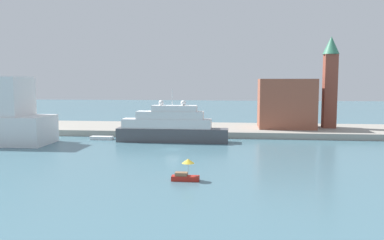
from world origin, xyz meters
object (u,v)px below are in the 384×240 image
at_px(harbor_building, 286,103).
at_px(mooring_bollard, 169,130).
at_px(large_yacht, 171,127).
at_px(person_figure, 163,124).
at_px(small_motorboat, 186,173).
at_px(bell_tower, 330,78).
at_px(work_barge, 102,138).
at_px(parked_car, 146,126).

distance_m(harbor_building, mooring_bollard, 31.79).
relative_size(large_yacht, harbor_building, 1.77).
bearing_deg(large_yacht, mooring_bollard, 102.46).
xyz_separation_m(person_figure, mooring_bollard, (3.05, -8.04, -0.34)).
bearing_deg(harbor_building, small_motorboat, -111.13).
bearing_deg(bell_tower, small_motorboat, -120.51).
height_order(person_figure, mooring_bollard, person_figure).
relative_size(small_motorboat, person_figure, 2.41).
bearing_deg(work_barge, harbor_building, 19.53).
height_order(large_yacht, harbor_building, harbor_building).
bearing_deg(harbor_building, parked_car, -169.58).
xyz_separation_m(large_yacht, small_motorboat, (7.78, -34.66, -2.20)).
height_order(large_yacht, work_barge, large_yacht).
relative_size(harbor_building, bell_tower, 0.60).
bearing_deg(harbor_building, mooring_bollard, -160.73).
xyz_separation_m(harbor_building, mooring_bollard, (-29.47, -10.30, -6.03)).
bearing_deg(work_barge, large_yacht, -5.20).
bearing_deg(small_motorboat, harbor_building, 68.87).
bearing_deg(bell_tower, mooring_bollard, -164.26).
relative_size(small_motorboat, harbor_building, 0.27).
bearing_deg(large_yacht, person_figure, 106.97).
distance_m(large_yacht, bell_tower, 44.75).
bearing_deg(large_yacht, parked_car, 127.38).
bearing_deg(work_barge, bell_tower, 16.93).
bearing_deg(small_motorboat, parked_car, 109.40).
xyz_separation_m(small_motorboat, bell_tower, (31.37, 53.22, 13.41)).
distance_m(large_yacht, harbor_building, 33.19).
bearing_deg(large_yacht, small_motorboat, -77.35).
relative_size(person_figure, mooring_bollard, 2.02).
distance_m(small_motorboat, work_barge, 43.77).
bearing_deg(parked_car, small_motorboat, -70.60).
distance_m(work_barge, parked_car, 12.75).
bearing_deg(person_figure, mooring_bollard, -69.22).
bearing_deg(small_motorboat, large_yacht, 102.65).
bearing_deg(large_yacht, harbor_building, 31.94).
xyz_separation_m(small_motorboat, harbor_building, (20.12, 52.05, 6.78)).
bearing_deg(mooring_bollard, large_yacht, -77.54).
xyz_separation_m(harbor_building, bell_tower, (11.25, 1.17, 6.62)).
bearing_deg(small_motorboat, mooring_bollard, 102.62).
height_order(small_motorboat, mooring_bollard, small_motorboat).
xyz_separation_m(small_motorboat, parked_car, (-15.99, 45.41, 1.02)).
bearing_deg(person_figure, small_motorboat, -76.02).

